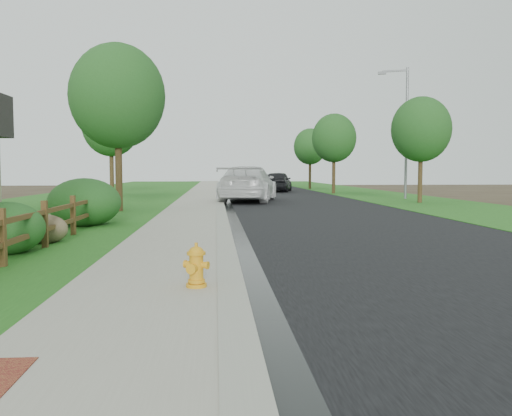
{
  "coord_description": "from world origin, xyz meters",
  "views": [
    {
      "loc": [
        0.18,
        -4.64,
        1.77
      ],
      "look_at": [
        0.96,
        5.83,
        1.04
      ],
      "focal_mm": 38.0,
      "sensor_mm": 36.0,
      "label": 1
    }
  ],
  "objects": [
    {
      "name": "curb",
      "position": [
        0.4,
        35.0,
        0.06
      ],
      "size": [
        0.4,
        90.0,
        0.12
      ],
      "primitive_type": "cube",
      "color": "gray",
      "rests_on": "ground"
    },
    {
      "name": "tree_mid_left",
      "position": [
        -7.0,
        33.59,
        4.86
      ],
      "size": [
        3.94,
        3.94,
        7.04
      ],
      "color": "#3C2E18",
      "rests_on": "ground"
    },
    {
      "name": "grass_strip",
      "position": [
        -2.8,
        35.0,
        0.03
      ],
      "size": [
        1.6,
        90.0,
        0.06
      ],
      "primitive_type": "cube",
      "color": "#1E5117",
      "rests_on": "ground"
    },
    {
      "name": "tree_near_right",
      "position": [
        11.08,
        23.52,
        3.92
      ],
      "size": [
        3.15,
        3.15,
        5.66
      ],
      "color": "#3C2E18",
      "rests_on": "ground"
    },
    {
      "name": "lawn_near",
      "position": [
        -8.0,
        35.0,
        0.02
      ],
      "size": [
        9.0,
        90.0,
        0.04
      ],
      "primitive_type": "cube",
      "color": "#1E5117",
      "rests_on": "ground"
    },
    {
      "name": "ground",
      "position": [
        0.0,
        0.0,
        0.0
      ],
      "size": [
        120.0,
        120.0,
        0.0
      ],
      "primitive_type": "plane",
      "color": "#382C1F"
    },
    {
      "name": "verge_far",
      "position": [
        11.5,
        35.0,
        0.02
      ],
      "size": [
        6.0,
        90.0,
        0.04
      ],
      "primitive_type": "cube",
      "color": "#1E5117",
      "rests_on": "ground"
    },
    {
      "name": "dark_car_mid",
      "position": [
        5.29,
        39.46,
        0.85
      ],
      "size": [
        3.02,
        5.19,
        1.66
      ],
      "primitive_type": "imported",
      "rotation": [
        0.0,
        0.0,
        2.91
      ],
      "color": "black",
      "rests_on": "road"
    },
    {
      "name": "ranch_fence",
      "position": [
        -3.6,
        6.4,
        0.62
      ],
      "size": [
        0.12,
        16.92,
        1.1
      ],
      "color": "#473117",
      "rests_on": "ground"
    },
    {
      "name": "wet_gutter",
      "position": [
        0.75,
        35.0,
        0.02
      ],
      "size": [
        0.5,
        90.0,
        0.0
      ],
      "primitive_type": "cube",
      "color": "black",
      "rests_on": "road"
    },
    {
      "name": "dark_car_far",
      "position": [
        4.97,
        39.36,
        0.72
      ],
      "size": [
        1.63,
        4.32,
        1.41
      ],
      "primitive_type": "imported",
      "rotation": [
        0.0,
        0.0,
        -0.03
      ],
      "color": "black",
      "rests_on": "road"
    },
    {
      "name": "tree_far_right",
      "position": [
        9.0,
        45.58,
        3.96
      ],
      "size": [
        3.07,
        3.07,
        5.66
      ],
      "color": "#3C2E18",
      "rests_on": "ground"
    },
    {
      "name": "streetlight",
      "position": [
        11.55,
        27.51,
        4.49
      ],
      "size": [
        1.76,
        0.8,
        7.92
      ],
      "color": "slate",
      "rests_on": "ground"
    },
    {
      "name": "tree_near_left",
      "position": [
        -3.9,
        18.65,
        4.86
      ],
      "size": [
        3.99,
        3.99,
        7.06
      ],
      "color": "#3C2E18",
      "rests_on": "ground"
    },
    {
      "name": "boulder",
      "position": [
        -3.9,
        8.55,
        0.36
      ],
      "size": [
        1.16,
        0.92,
        0.72
      ],
      "primitive_type": "ellipsoid",
      "rotation": [
        0.0,
        0.0,
        -0.11
      ],
      "color": "brown",
      "rests_on": "ground"
    },
    {
      "name": "fire_hydrant",
      "position": [
        -0.1,
        3.05,
        0.39
      ],
      "size": [
        0.42,
        0.34,
        0.64
      ],
      "color": "yellow",
      "rests_on": "sidewalk"
    },
    {
      "name": "road",
      "position": [
        4.6,
        35.0,
        0.01
      ],
      "size": [
        8.0,
        90.0,
        0.02
      ],
      "primitive_type": "cube",
      "color": "black",
      "rests_on": "ground"
    },
    {
      "name": "white_suv",
      "position": [
        2.0,
        25.59,
        1.0
      ],
      "size": [
        4.02,
        7.16,
        1.96
      ],
      "primitive_type": "imported",
      "rotation": [
        0.0,
        0.0,
        2.94
      ],
      "color": "silver",
      "rests_on": "road"
    },
    {
      "name": "tree_mid_right",
      "position": [
        9.0,
        35.34,
        4.15
      ],
      "size": [
        3.3,
        3.3,
        5.98
      ],
      "color": "#3C2E18",
      "rests_on": "ground"
    },
    {
      "name": "shrub_c",
      "position": [
        -4.17,
        6.92,
        0.56
      ],
      "size": [
        1.85,
        1.85,
        1.12
      ],
      "primitive_type": "ellipsoid",
      "rotation": [
        0.0,
        0.0,
        -0.22
      ],
      "color": "#204C1B",
      "rests_on": "ground"
    },
    {
      "name": "shrub_d",
      "position": [
        -3.9,
        12.56,
        0.76
      ],
      "size": [
        2.48,
        2.48,
        1.53
      ],
      "primitive_type": "ellipsoid",
      "rotation": [
        0.0,
        0.0,
        0.11
      ],
      "color": "#204C1B",
      "rests_on": "ground"
    },
    {
      "name": "sidewalk",
      "position": [
        -0.9,
        35.0,
        0.05
      ],
      "size": [
        2.2,
        90.0,
        0.1
      ],
      "primitive_type": "cube",
      "color": "#9D9989",
      "rests_on": "ground"
    }
  ]
}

